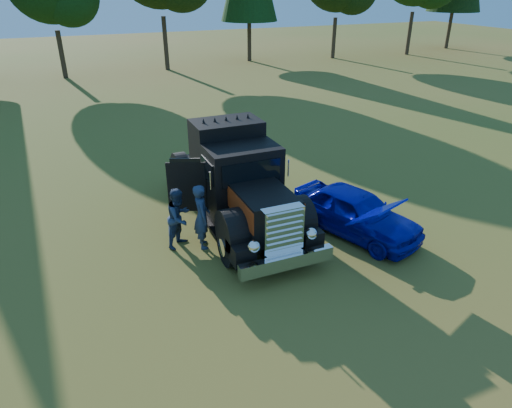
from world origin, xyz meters
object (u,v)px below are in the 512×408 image
at_px(hotrod_coupe, 356,212).
at_px(spectator_far, 179,218).
at_px(diamond_t_truck, 237,184).
at_px(spectator_near, 202,216).

relative_size(hotrod_coupe, spectator_far, 2.55).
xyz_separation_m(diamond_t_truck, hotrod_coupe, (2.92, -1.97, -0.59)).
height_order(diamond_t_truck, hotrod_coupe, diamond_t_truck).
height_order(diamond_t_truck, spectator_near, diamond_t_truck).
height_order(hotrod_coupe, spectator_far, hotrod_coupe).
relative_size(diamond_t_truck, hotrod_coupe, 1.62).
height_order(diamond_t_truck, spectator_far, diamond_t_truck).
xyz_separation_m(hotrod_coupe, spectator_near, (-4.33, 1.05, 0.25)).
height_order(hotrod_coupe, spectator_near, hotrod_coupe).
bearing_deg(hotrod_coupe, diamond_t_truck, 146.10).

